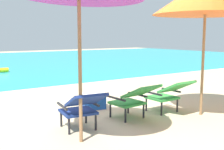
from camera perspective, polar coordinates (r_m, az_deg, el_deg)
The scene contains 5 objects.
ground_plane at distance 8.73m, azimuth -13.65°, elevation -2.13°, with size 40.00×40.00×0.00m, color #CCB78E.
lounge_chair_left at distance 4.42m, azimuth -6.17°, elevation -6.37°, with size 0.65×0.94×0.68m.
lounge_chair_center at distance 5.02m, azimuth 4.38°, elevation -4.62°, with size 0.60×0.91×0.68m.
lounge_chair_right at distance 5.54m, azimuth 11.38°, elevation -3.56°, with size 0.56×0.89×0.68m.
cooler_box at distance 5.84m, azimuth -3.71°, elevation -5.24°, with size 0.54×0.43×0.32m.
Camera 1 is at (-3.00, -4.06, 1.49)m, focal length 45.14 mm.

